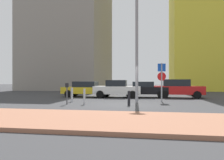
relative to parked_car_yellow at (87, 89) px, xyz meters
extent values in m
plane|color=#38383A|center=(4.11, -6.04, -0.73)|extent=(120.00, 120.00, 0.00)
cube|color=#9E664C|center=(4.11, -12.39, -0.66)|extent=(40.00, 4.37, 0.14)
cube|color=gold|center=(0.06, 0.00, -0.12)|extent=(4.56, 1.84, 0.58)
cube|color=black|center=(-0.17, 0.00, 0.42)|extent=(2.04, 1.69, 0.51)
cylinder|color=black|center=(1.61, 0.91, -0.41)|extent=(0.64, 0.22, 0.64)
cylinder|color=black|center=(1.60, -0.92, -0.41)|extent=(0.64, 0.22, 0.64)
cylinder|color=black|center=(-1.49, 0.92, -0.41)|extent=(0.64, 0.22, 0.64)
cylinder|color=black|center=(-1.50, -0.91, -0.41)|extent=(0.64, 0.22, 0.64)
cube|color=white|center=(2.78, -0.25, -0.07)|extent=(4.14, 1.91, 0.68)
cube|color=black|center=(2.72, -0.25, 0.53)|extent=(1.79, 1.67, 0.54)
cylinder|color=black|center=(4.12, 0.68, -0.41)|extent=(0.65, 0.25, 0.64)
cylinder|color=black|center=(4.20, -1.06, -0.41)|extent=(0.65, 0.25, 0.64)
cylinder|color=black|center=(1.36, 0.55, -0.41)|extent=(0.65, 0.25, 0.64)
cylinder|color=black|center=(1.44, -1.18, -0.41)|extent=(0.65, 0.25, 0.64)
cube|color=black|center=(5.34, 0.33, -0.10)|extent=(4.36, 1.94, 0.61)
cube|color=black|center=(5.02, 0.32, 0.43)|extent=(1.87, 1.70, 0.46)
cylinder|color=black|center=(6.77, 1.27, -0.41)|extent=(0.65, 0.24, 0.64)
cylinder|color=black|center=(6.83, -0.51, -0.41)|extent=(0.65, 0.24, 0.64)
cylinder|color=black|center=(3.85, 1.16, -0.41)|extent=(0.65, 0.24, 0.64)
cylinder|color=black|center=(3.92, -0.61, -0.41)|extent=(0.65, 0.24, 0.64)
cube|color=red|center=(8.03, 0.32, -0.06)|extent=(4.32, 1.90, 0.70)
cube|color=black|center=(7.87, 0.33, 0.58)|extent=(2.29, 1.67, 0.58)
cylinder|color=black|center=(9.51, 1.11, -0.41)|extent=(0.65, 0.25, 0.64)
cylinder|color=black|center=(9.43, -0.60, -0.41)|extent=(0.65, 0.25, 0.64)
cylinder|color=black|center=(6.62, 1.24, -0.41)|extent=(0.65, 0.25, 0.64)
cylinder|color=black|center=(6.55, -0.46, -0.41)|extent=(0.65, 0.25, 0.64)
cylinder|color=gray|center=(6.50, -3.86, 0.63)|extent=(0.10, 0.10, 2.73)
cube|color=#1447B7|center=(6.50, -3.86, 1.70)|extent=(0.55, 0.14, 0.55)
cylinder|color=red|center=(6.50, -3.86, 1.07)|extent=(0.60, 0.14, 0.60)
cylinder|color=#4C4C51|center=(0.53, -6.57, -0.19)|extent=(0.08, 0.08, 1.08)
cube|color=black|center=(0.53, -6.57, 0.49)|extent=(0.18, 0.14, 0.28)
cylinder|color=gray|center=(4.81, -4.64, 3.08)|extent=(0.20, 0.20, 7.62)
cylinder|color=#B7B7BC|center=(1.66, -6.50, -0.23)|extent=(0.13, 0.13, 1.01)
cylinder|color=black|center=(4.49, -6.60, -0.28)|extent=(0.16, 0.16, 0.90)
cylinder|color=#B7B7BC|center=(0.22, -4.78, -0.23)|extent=(0.16, 0.16, 1.00)
cube|color=gray|center=(-7.82, 16.51, 9.14)|extent=(11.82, 13.58, 19.75)
camera|label=1|loc=(6.05, -21.09, 0.85)|focal=38.62mm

